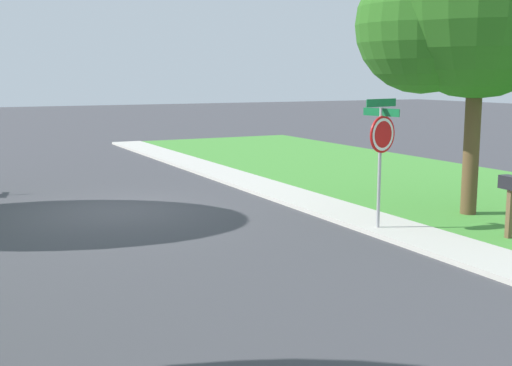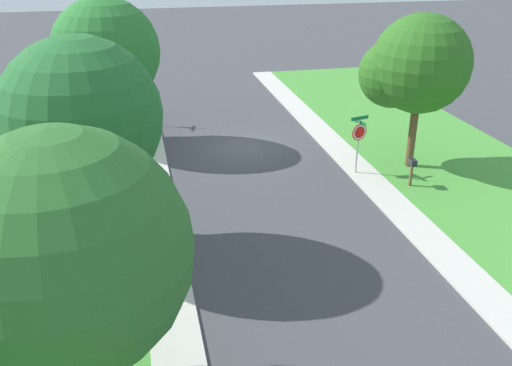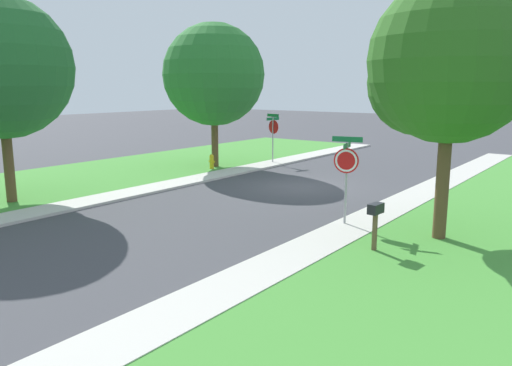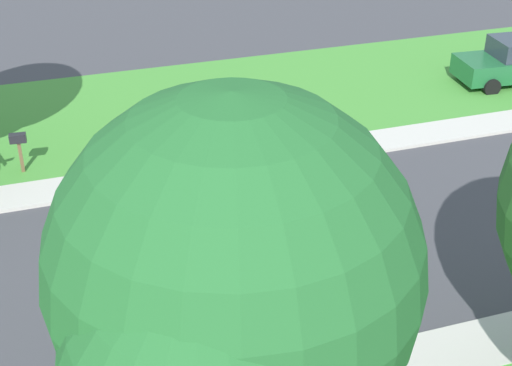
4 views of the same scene
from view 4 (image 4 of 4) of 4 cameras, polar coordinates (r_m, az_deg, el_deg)
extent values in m
cube|color=beige|center=(22.75, -2.84, 1.31)|extent=(1.40, 56.00, 0.10)
cube|color=#479338|center=(26.86, -5.58, 5.80)|extent=(8.00, 56.00, 0.08)
cylinder|color=black|center=(28.95, 17.44, 6.94)|extent=(0.29, 0.66, 0.64)
cylinder|color=black|center=(30.40, 15.81, 8.25)|extent=(0.29, 0.66, 0.64)
sphere|color=#23642C|center=(10.02, -1.63, -6.46)|extent=(5.05, 5.05, 5.05)
cube|color=brown|center=(23.20, -17.38, 1.82)|extent=(0.10, 0.10, 1.05)
cube|color=black|center=(22.92, -17.62, 3.27)|extent=(0.28, 0.50, 0.26)
camera|label=1|loc=(15.70, 17.97, -0.92)|focal=46.27mm
camera|label=2|loc=(21.66, 48.92, 18.42)|focal=38.73mm
camera|label=3|loc=(28.96, 5.63, 16.28)|focal=35.33mm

